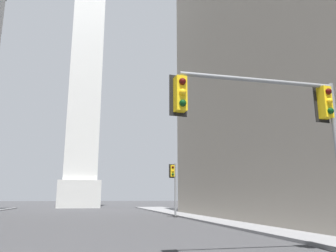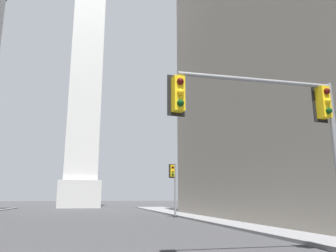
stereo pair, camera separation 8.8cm
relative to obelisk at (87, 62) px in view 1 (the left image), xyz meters
The scene contains 4 objects.
sidewalk_right 50.84m from the obelisk, 72.62° to the right, with size 5.00×75.16×0.15m, color slate.
obelisk is the anchor object (origin of this frame).
traffic_light_mid_right 42.98m from the obelisk, 73.94° to the right, with size 0.78×0.51×5.01m.
traffic_light_near_right 60.44m from the obelisk, 81.85° to the right, with size 5.94×0.53×5.66m.
Camera 1 is at (1.82, -1.37, 1.78)m, focal length 35.00 mm.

